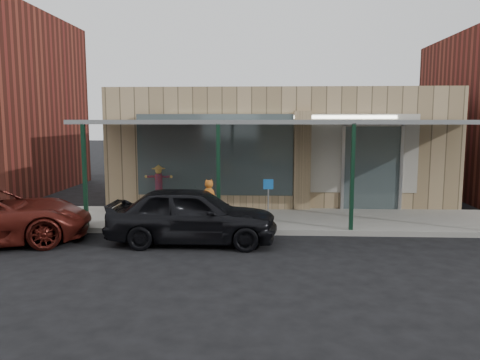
{
  "coord_description": "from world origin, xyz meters",
  "views": [
    {
      "loc": [
        -0.59,
        -10.4,
        3.11
      ],
      "look_at": [
        -1.24,
        2.6,
        1.43
      ],
      "focal_mm": 35.0,
      "sensor_mm": 36.0,
      "label": 1
    }
  ],
  "objects_px": {
    "barrel_pumpkin": "(204,209)",
    "parked_sedan": "(193,215)",
    "barrel_scarecrow": "(159,195)",
    "handicap_sign": "(268,196)"
  },
  "relations": [
    {
      "from": "barrel_scarecrow",
      "to": "handicap_sign",
      "type": "distance_m",
      "value": 4.14
    },
    {
      "from": "handicap_sign",
      "to": "parked_sedan",
      "type": "xyz_separation_m",
      "value": [
        -1.92,
        -1.28,
        -0.28
      ]
    },
    {
      "from": "barrel_pumpkin",
      "to": "parked_sedan",
      "type": "distance_m",
      "value": 2.49
    },
    {
      "from": "barrel_scarecrow",
      "to": "handicap_sign",
      "type": "bearing_deg",
      "value": -23.15
    },
    {
      "from": "barrel_scarecrow",
      "to": "parked_sedan",
      "type": "relative_size",
      "value": 0.36
    },
    {
      "from": "barrel_pumpkin",
      "to": "parked_sedan",
      "type": "relative_size",
      "value": 0.19
    },
    {
      "from": "barrel_pumpkin",
      "to": "barrel_scarecrow",
      "type": "bearing_deg",
      "value": 149.53
    },
    {
      "from": "barrel_scarecrow",
      "to": "barrel_pumpkin",
      "type": "bearing_deg",
      "value": -22.68
    },
    {
      "from": "barrel_pumpkin",
      "to": "handicap_sign",
      "type": "xyz_separation_m",
      "value": [
        1.95,
        -1.19,
        0.6
      ]
    },
    {
      "from": "barrel_scarecrow",
      "to": "barrel_pumpkin",
      "type": "relative_size",
      "value": 1.85
    }
  ]
}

